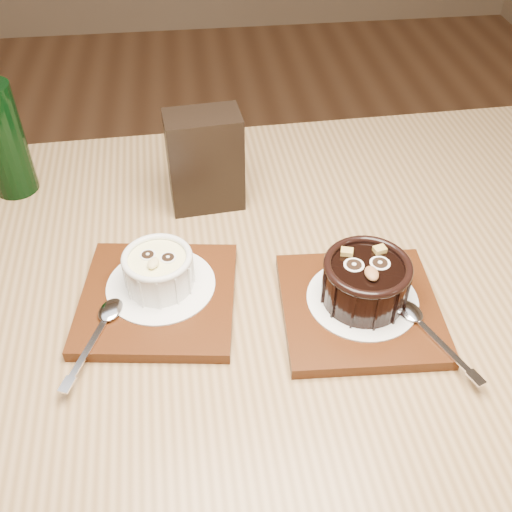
{
  "coord_description": "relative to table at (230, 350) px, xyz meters",
  "views": [
    {
      "loc": [
        0.21,
        -0.73,
        1.27
      ],
      "look_at": [
        0.27,
        -0.23,
        0.81
      ],
      "focal_mm": 42.0,
      "sensor_mm": 36.0,
      "label": 1
    }
  ],
  "objects": [
    {
      "name": "ground",
      "position": [
        -0.24,
        0.24,
        -0.66
      ],
      "size": [
        5.0,
        5.0,
        0.0
      ],
      "primitive_type": "plane",
      "color": "brown",
      "rests_on": "ground"
    },
    {
      "name": "table",
      "position": [
        0.0,
        0.0,
        0.0
      ],
      "size": [
        1.22,
        0.84,
        0.75
      ],
      "rotation": [
        0.0,
        0.0,
        0.03
      ],
      "color": "brown",
      "rests_on": "ground"
    },
    {
      "name": "tray_left",
      "position": [
        -0.08,
        0.01,
        0.1
      ],
      "size": [
        0.2,
        0.2,
        0.01
      ],
      "primitive_type": "cube",
      "rotation": [
        0.0,
        0.0,
        -0.14
      ],
      "color": "#47200B",
      "rests_on": "table"
    },
    {
      "name": "doily_left",
      "position": [
        -0.08,
        0.02,
        0.11
      ],
      "size": [
        0.13,
        0.13,
        0.0
      ],
      "primitive_type": "cylinder",
      "color": "white",
      "rests_on": "tray_left"
    },
    {
      "name": "ramekin_white",
      "position": [
        -0.08,
        0.02,
        0.13
      ],
      "size": [
        0.08,
        0.08,
        0.05
      ],
      "rotation": [
        0.0,
        0.0,
        -0.32
      ],
      "color": "white",
      "rests_on": "doily_left"
    },
    {
      "name": "spoon_left",
      "position": [
        -0.15,
        -0.05,
        0.11
      ],
      "size": [
        0.07,
        0.13,
        0.01
      ],
      "primitive_type": null,
      "rotation": [
        0.0,
        0.0,
        -0.37
      ],
      "color": "silver",
      "rests_on": "tray_left"
    },
    {
      "name": "tray_right",
      "position": [
        0.15,
        -0.04,
        0.1
      ],
      "size": [
        0.19,
        0.19,
        0.01
      ],
      "primitive_type": "cube",
      "rotation": [
        0.0,
        0.0,
        -0.05
      ],
      "color": "#47200B",
      "rests_on": "table"
    },
    {
      "name": "doily_right",
      "position": [
        0.16,
        -0.03,
        0.11
      ],
      "size": [
        0.13,
        0.13,
        0.0
      ],
      "primitive_type": "cylinder",
      "color": "white",
      "rests_on": "tray_right"
    },
    {
      "name": "ramekin_dark",
      "position": [
        0.16,
        -0.03,
        0.14
      ],
      "size": [
        0.1,
        0.1,
        0.06
      ],
      "rotation": [
        0.0,
        0.0,
        -0.02
      ],
      "color": "black",
      "rests_on": "doily_right"
    },
    {
      "name": "spoon_right",
      "position": [
        0.22,
        -0.09,
        0.11
      ],
      "size": [
        0.07,
        0.13,
        0.01
      ],
      "primitive_type": null,
      "rotation": [
        0.0,
        0.0,
        0.39
      ],
      "color": "silver",
      "rests_on": "tray_right"
    },
    {
      "name": "condiment_stand",
      "position": [
        -0.01,
        0.2,
        0.16
      ],
      "size": [
        0.1,
        0.07,
        0.14
      ],
      "primitive_type": "cube",
      "rotation": [
        0.0,
        0.0,
        0.09
      ],
      "color": "black",
      "rests_on": "table"
    },
    {
      "name": "green_bottle",
      "position": [
        -0.29,
        0.27,
        0.18
      ],
      "size": [
        0.06,
        0.06,
        0.23
      ],
      "color": "black",
      "rests_on": "table"
    }
  ]
}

